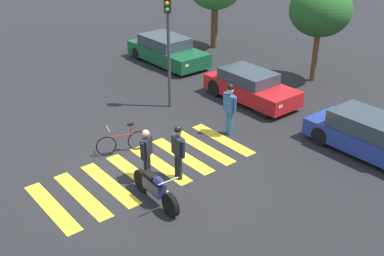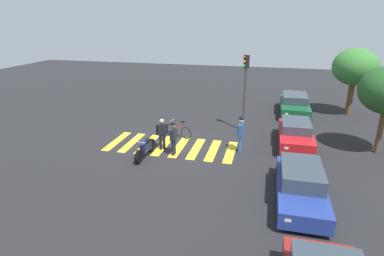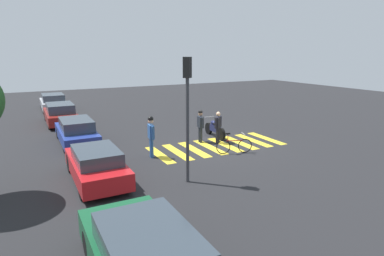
{
  "view_description": "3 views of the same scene",
  "coord_description": "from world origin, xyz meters",
  "views": [
    {
      "loc": [
        10.53,
        -6.82,
        7.6
      ],
      "look_at": [
        0.15,
        1.66,
        0.96
      ],
      "focal_mm": 43.89,
      "sensor_mm": 36.0,
      "label": 1
    },
    {
      "loc": [
        14.75,
        4.77,
        6.46
      ],
      "look_at": [
        0.12,
        1.16,
        1.17
      ],
      "focal_mm": 29.49,
      "sensor_mm": 36.0,
      "label": 2
    },
    {
      "loc": [
        -13.35,
        8.46,
        4.62
      ],
      "look_at": [
        0.52,
        1.19,
        0.95
      ],
      "focal_mm": 30.29,
      "sensor_mm": 36.0,
      "label": 3
    }
  ],
  "objects": [
    {
      "name": "car_silver_sedan",
      "position": [
        15.24,
        6.33,
        0.63
      ],
      "size": [
        4.33,
        1.83,
        1.31
      ],
      "color": "black",
      "rests_on": "ground_plane"
    },
    {
      "name": "traffic_light_pole",
      "position": [
        -3.45,
        3.44,
        2.99
      ],
      "size": [
        0.34,
        0.35,
        4.47
      ],
      "color": "#38383D",
      "rests_on": "ground_plane"
    },
    {
      "name": "police_motorcycle",
      "position": [
        1.59,
        -0.81,
        0.46
      ],
      "size": [
        2.14,
        0.62,
        1.05
      ],
      "color": "black",
      "rests_on": "ground_plane"
    },
    {
      "name": "ground_plane",
      "position": [
        0.0,
        0.0,
        0.0
      ],
      "size": [
        60.0,
        60.0,
        0.0
      ],
      "primitive_type": "plane",
      "color": "#232326"
    },
    {
      "name": "officer_on_foot",
      "position": [
        1.0,
        0.44,
        1.0
      ],
      "size": [
        0.66,
        0.26,
        1.74
      ],
      "color": "#1E232D",
      "rests_on": "ground_plane"
    },
    {
      "name": "leaning_bicycle",
      "position": [
        -1.41,
        -0.02,
        0.38
      ],
      "size": [
        0.63,
        1.66,
        1.0
      ],
      "color": "black",
      "rests_on": "ground_plane"
    },
    {
      "name": "officer_by_motorcycle",
      "position": [
        0.48,
        -0.32,
        0.93
      ],
      "size": [
        0.44,
        0.56,
        1.65
      ],
      "color": "black",
      "rests_on": "ground_plane"
    },
    {
      "name": "car_blue_hatchback",
      "position": [
        3.79,
        6.21,
        0.62
      ],
      "size": [
        4.42,
        1.68,
        1.31
      ],
      "color": "black",
      "rests_on": "ground_plane"
    },
    {
      "name": "car_maroon_wagon",
      "position": [
        9.33,
        6.4,
        0.65
      ],
      "size": [
        4.43,
        1.8,
        1.35
      ],
      "color": "black",
      "rests_on": "ground_plane"
    },
    {
      "name": "pedestrian_bystander",
      "position": [
        -0.18,
        3.6,
        1.12
      ],
      "size": [
        0.7,
        0.27,
        1.9
      ],
      "color": "#2D5999",
      "rests_on": "ground_plane"
    },
    {
      "name": "car_red_convertible",
      "position": [
        -1.83,
        6.36,
        0.62
      ],
      "size": [
        4.08,
        1.67,
        1.27
      ],
      "color": "black",
      "rests_on": "ground_plane"
    },
    {
      "name": "crosswalk_stripes",
      "position": [
        0.0,
        0.0,
        0.0
      ],
      "size": [
        2.82,
        6.75,
        0.01
      ],
      "color": "yellow",
      "rests_on": "ground_plane"
    }
  ]
}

